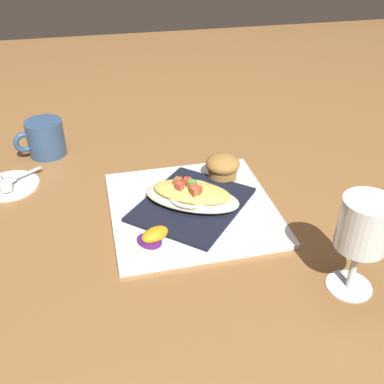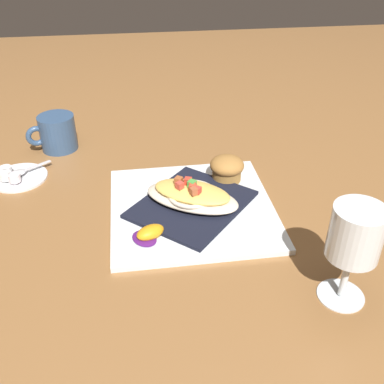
{
  "view_description": "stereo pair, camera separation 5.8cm",
  "coord_description": "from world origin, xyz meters",
  "px_view_note": "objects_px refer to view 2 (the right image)",
  "views": [
    {
      "loc": [
        0.66,
        -0.15,
        0.49
      ],
      "look_at": [
        0.0,
        0.0,
        0.04
      ],
      "focal_mm": 42.5,
      "sensor_mm": 36.0,
      "label": 1
    },
    {
      "loc": [
        0.67,
        -0.09,
        0.49
      ],
      "look_at": [
        0.0,
        0.0,
        0.04
      ],
      "focal_mm": 42.5,
      "sensor_mm": 36.0,
      "label": 2
    }
  ],
  "objects_px": {
    "square_plate": "(192,208)",
    "muffin": "(227,168)",
    "orange_garnish": "(149,234)",
    "spoon": "(21,172)",
    "stemmed_glass": "(355,239)",
    "creamer_cup_1": "(5,176)",
    "creamer_saucer": "(19,177)",
    "creamer_cup_2": "(14,178)",
    "gratin_dish": "(192,195)",
    "coffee_mug": "(57,135)",
    "creamer_cup_0": "(6,170)"
  },
  "relations": [
    {
      "from": "square_plate",
      "to": "muffin",
      "type": "bearing_deg",
      "value": 135.52
    },
    {
      "from": "orange_garnish",
      "to": "spoon",
      "type": "height_order",
      "value": "orange_garnish"
    },
    {
      "from": "spoon",
      "to": "stemmed_glass",
      "type": "bearing_deg",
      "value": 52.08
    },
    {
      "from": "creamer_cup_1",
      "to": "square_plate",
      "type": "bearing_deg",
      "value": 68.09
    },
    {
      "from": "square_plate",
      "to": "spoon",
      "type": "relative_size",
      "value": 3.62
    },
    {
      "from": "creamer_saucer",
      "to": "spoon",
      "type": "xyz_separation_m",
      "value": [
        -0.0,
        0.0,
        0.01
      ]
    },
    {
      "from": "stemmed_glass",
      "to": "creamer_saucer",
      "type": "height_order",
      "value": "stemmed_glass"
    },
    {
      "from": "orange_garnish",
      "to": "creamer_cup_2",
      "type": "xyz_separation_m",
      "value": [
        -0.22,
        -0.25,
        -0.0
      ]
    },
    {
      "from": "square_plate",
      "to": "creamer_saucer",
      "type": "relative_size",
      "value": 2.6
    },
    {
      "from": "stemmed_glass",
      "to": "spoon",
      "type": "xyz_separation_m",
      "value": [
        -0.4,
        -0.52,
        -0.09
      ]
    },
    {
      "from": "muffin",
      "to": "orange_garnish",
      "type": "relative_size",
      "value": 1.01
    },
    {
      "from": "spoon",
      "to": "creamer_saucer",
      "type": "bearing_deg",
      "value": -54.9
    },
    {
      "from": "muffin",
      "to": "orange_garnish",
      "type": "xyz_separation_m",
      "value": [
        0.17,
        -0.16,
        -0.02
      ]
    },
    {
      "from": "gratin_dish",
      "to": "orange_garnish",
      "type": "height_order",
      "value": "gratin_dish"
    },
    {
      "from": "gratin_dish",
      "to": "spoon",
      "type": "bearing_deg",
      "value": -115.99
    },
    {
      "from": "gratin_dish",
      "to": "coffee_mug",
      "type": "distance_m",
      "value": 0.39
    },
    {
      "from": "gratin_dish",
      "to": "creamer_cup_2",
      "type": "xyz_separation_m",
      "value": [
        -0.13,
        -0.34,
        -0.02
      ]
    },
    {
      "from": "muffin",
      "to": "orange_garnish",
      "type": "height_order",
      "value": "muffin"
    },
    {
      "from": "square_plate",
      "to": "creamer_cup_0",
      "type": "distance_m",
      "value": 0.4
    },
    {
      "from": "gratin_dish",
      "to": "stemmed_glass",
      "type": "height_order",
      "value": "stemmed_glass"
    },
    {
      "from": "coffee_mug",
      "to": "creamer_cup_0",
      "type": "distance_m",
      "value": 0.15
    },
    {
      "from": "square_plate",
      "to": "orange_garnish",
      "type": "height_order",
      "value": "orange_garnish"
    },
    {
      "from": "creamer_cup_2",
      "to": "coffee_mug",
      "type": "bearing_deg",
      "value": 154.81
    },
    {
      "from": "square_plate",
      "to": "orange_garnish",
      "type": "relative_size",
      "value": 4.4
    },
    {
      "from": "coffee_mug",
      "to": "spoon",
      "type": "relative_size",
      "value": 1.33
    },
    {
      "from": "stemmed_glass",
      "to": "creamer_cup_0",
      "type": "relative_size",
      "value": 6.42
    },
    {
      "from": "muffin",
      "to": "spoon",
      "type": "bearing_deg",
      "value": -100.93
    },
    {
      "from": "gratin_dish",
      "to": "creamer_cup_0",
      "type": "bearing_deg",
      "value": -114.67
    },
    {
      "from": "gratin_dish",
      "to": "creamer_cup_1",
      "type": "distance_m",
      "value": 0.38
    },
    {
      "from": "orange_garnish",
      "to": "creamer_cup_0",
      "type": "xyz_separation_m",
      "value": [
        -0.25,
        -0.28,
        -0.0
      ]
    },
    {
      "from": "square_plate",
      "to": "gratin_dish",
      "type": "bearing_deg",
      "value": -72.91
    },
    {
      "from": "stemmed_glass",
      "to": "creamer_cup_1",
      "type": "distance_m",
      "value": 0.67
    },
    {
      "from": "orange_garnish",
      "to": "creamer_cup_2",
      "type": "relative_size",
      "value": 2.79
    },
    {
      "from": "gratin_dish",
      "to": "spoon",
      "type": "xyz_separation_m",
      "value": [
        -0.16,
        -0.33,
        -0.02
      ]
    },
    {
      "from": "square_plate",
      "to": "muffin",
      "type": "relative_size",
      "value": 4.37
    },
    {
      "from": "gratin_dish",
      "to": "creamer_cup_0",
      "type": "distance_m",
      "value": 0.4
    },
    {
      "from": "spoon",
      "to": "muffin",
      "type": "bearing_deg",
      "value": 79.07
    },
    {
      "from": "gratin_dish",
      "to": "coffee_mug",
      "type": "height_order",
      "value": "coffee_mug"
    },
    {
      "from": "gratin_dish",
      "to": "creamer_cup_2",
      "type": "relative_size",
      "value": 8.11
    },
    {
      "from": "coffee_mug",
      "to": "creamer_cup_0",
      "type": "relative_size",
      "value": 4.51
    },
    {
      "from": "gratin_dish",
      "to": "orange_garnish",
      "type": "xyz_separation_m",
      "value": [
        0.08,
        -0.08,
        -0.01
      ]
    },
    {
      "from": "creamer_saucer",
      "to": "creamer_cup_1",
      "type": "xyz_separation_m",
      "value": [
        0.01,
        -0.02,
        0.01
      ]
    },
    {
      "from": "gratin_dish",
      "to": "square_plate",
      "type": "bearing_deg",
      "value": 107.09
    },
    {
      "from": "square_plate",
      "to": "orange_garnish",
      "type": "distance_m",
      "value": 0.12
    },
    {
      "from": "orange_garnish",
      "to": "stemmed_glass",
      "type": "xyz_separation_m",
      "value": [
        0.16,
        0.27,
        0.09
      ]
    },
    {
      "from": "coffee_mug",
      "to": "creamer_saucer",
      "type": "distance_m",
      "value": 0.14
    },
    {
      "from": "muffin",
      "to": "creamer_cup_2",
      "type": "bearing_deg",
      "value": -96.93
    },
    {
      "from": "spoon",
      "to": "creamer_cup_0",
      "type": "xyz_separation_m",
      "value": [
        -0.0,
        -0.03,
        0.0
      ]
    },
    {
      "from": "spoon",
      "to": "creamer_cup_0",
      "type": "distance_m",
      "value": 0.03
    },
    {
      "from": "coffee_mug",
      "to": "creamer_cup_0",
      "type": "height_order",
      "value": "coffee_mug"
    }
  ]
}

